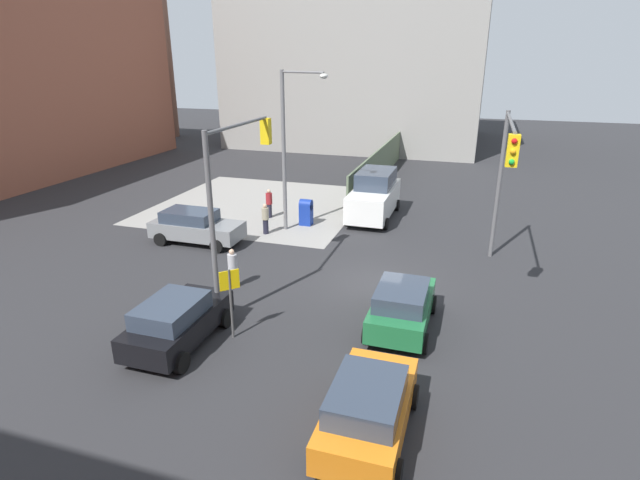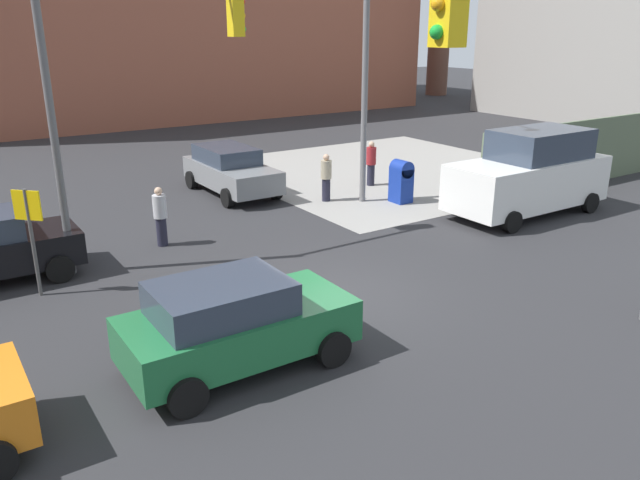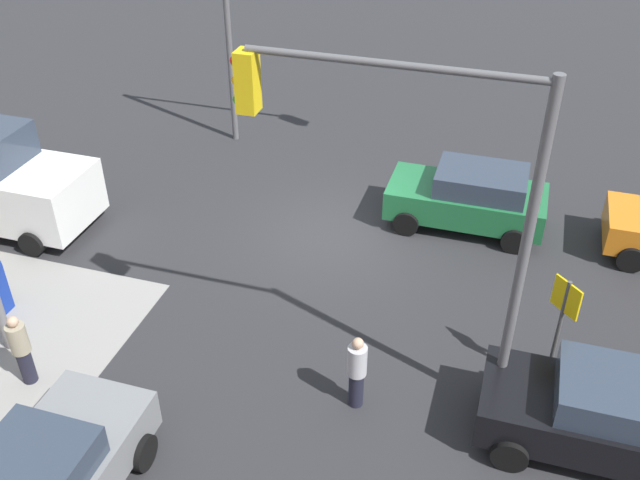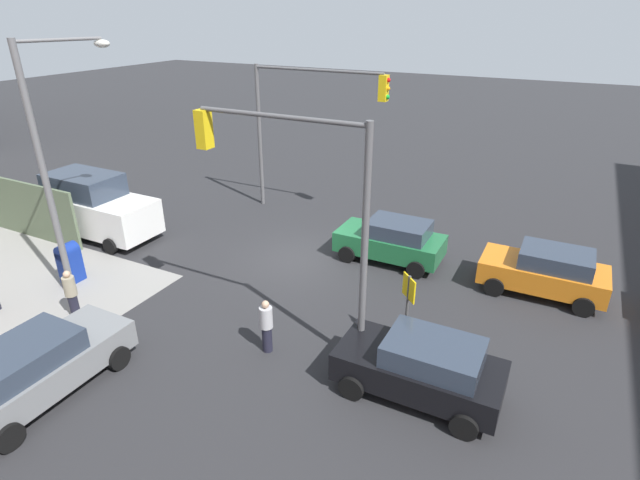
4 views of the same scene
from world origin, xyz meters
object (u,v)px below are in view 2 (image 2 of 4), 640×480
Objects in this scene: traffic_signal_nw_corner at (131,72)px; coupe_gray at (230,170)px; street_lamp_corner at (370,57)px; pedestrian_walking_north at (371,163)px; traffic_signal_se_corner at (606,88)px; sedan_green at (235,322)px; mailbox_blue at (401,180)px; pedestrian_crossing at (160,216)px; pedestrian_waiting at (326,177)px; van_white_delivery at (530,174)px.

traffic_signal_nw_corner is 1.46× the size of coupe_gray.
traffic_signal_nw_corner is 7.78m from street_lamp_corner.
coupe_gray is 2.70× the size of pedestrian_walking_north.
traffic_signal_se_corner is 1.65× the size of sedan_green.
mailbox_blue is 0.89× the size of pedestrian_crossing.
traffic_signal_se_corner is 4.05× the size of pedestrian_waiting.
coupe_gray is at bearing 52.08° from pedestrian_waiting.
traffic_signal_se_corner reaches higher than coupe_gray.
pedestrian_walking_north reaches higher than pedestrian_waiting.
coupe_gray is (4.62, 4.73, -3.75)m from traffic_signal_nw_corner.
coupe_gray is 2.75× the size of pedestrian_crossing.
mailbox_blue is at bearing -103.52° from pedestrian_walking_north.
pedestrian_walking_north reaches higher than pedestrian_crossing.
traffic_signal_nw_corner is at bearing 85.00° from sedan_green.
van_white_delivery is 5.92m from pedestrian_walking_north.
sedan_green reaches higher than mailbox_blue.
traffic_signal_nw_corner is at bearing -162.38° from pedestrian_walking_north.
mailbox_blue is 5.97m from coupe_gray.
mailbox_blue is 8.20m from pedestrian_crossing.
coupe_gray is at bearing 45.70° from traffic_signal_nw_corner.
pedestrian_walking_north is at bearing 108.33° from van_white_delivery.
traffic_signal_se_corner is 7.09m from sedan_green.
van_white_delivery is at bearing -123.41° from pedestrian_waiting.
traffic_signal_nw_corner is 12.07m from van_white_delivery.
traffic_signal_se_corner is 1.20× the size of van_white_delivery.
coupe_gray is at bearing 131.89° from van_white_delivery.
van_white_delivery reaches higher than coupe_gray.
van_white_delivery reaches higher than pedestrian_waiting.
sedan_green is 13.43m from pedestrian_walking_north.
sedan_green is at bearing -163.91° from van_white_delivery.
traffic_signal_se_corner is at bearing -136.33° from van_white_delivery.
street_lamp_corner is at bearing 134.32° from van_white_delivery.
pedestrian_waiting is at bearing 153.22° from pedestrian_crossing.
van_white_delivery is 11.19m from pedestrian_crossing.
coupe_gray is (-3.10, 3.79, -3.86)m from street_lamp_corner.
traffic_signal_nw_corner is 10.15m from traffic_signal_se_corner.
mailbox_blue is 0.89× the size of pedestrian_waiting.
street_lamp_corner is at bearing -126.55° from pedestrian_waiting.
street_lamp_corner reaches higher than mailbox_blue.
pedestrian_walking_north is at bearing 75.96° from mailbox_blue.
sedan_green is 12.31m from van_white_delivery.
traffic_signal_nw_corner is 1.65× the size of sedan_green.
traffic_signal_nw_corner is 10.55m from pedestrian_walking_north.
sedan_green is 10.95m from pedestrian_waiting.
mailbox_blue is 0.26× the size of van_white_delivery.
pedestrian_crossing is 9.07m from pedestrian_walking_north.
van_white_delivery is at bearing -13.46° from traffic_signal_nw_corner.
sedan_green is at bearing 41.71° from pedestrian_crossing.
traffic_signal_nw_corner is at bearing -134.30° from coupe_gray.
van_white_delivery is 3.29× the size of pedestrian_walking_north.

